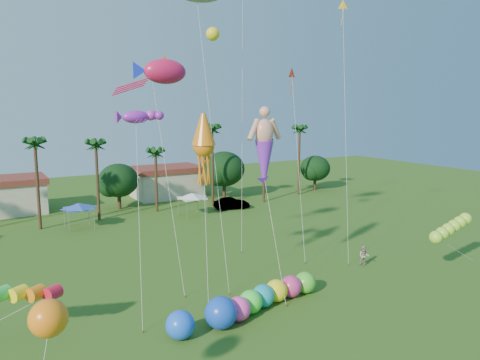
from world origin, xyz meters
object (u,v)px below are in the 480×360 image
car_b (232,203)px  spectator_b (364,256)px  caterpillar_inflatable (260,298)px  blue_ball (180,325)px

car_b → spectator_b: spectator_b is taller
caterpillar_inflatable → blue_ball: 6.47m
caterpillar_inflatable → blue_ball: bearing=174.7°
car_b → blue_ball: bearing=157.0°
blue_ball → car_b: bearing=55.8°
car_b → spectator_b: 26.34m
car_b → spectator_b: (-1.18, -26.31, 0.15)m
car_b → spectator_b: size_ratio=2.56×
spectator_b → caterpillar_inflatable: size_ratio=0.18×
car_b → caterpillar_inflatable: 32.57m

